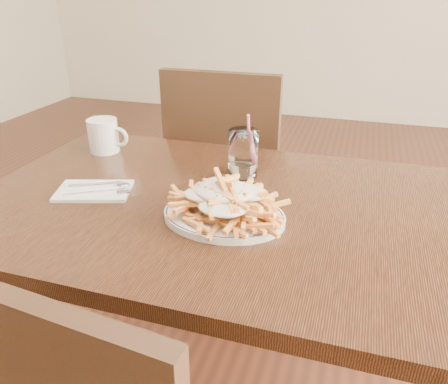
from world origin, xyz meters
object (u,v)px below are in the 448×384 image
(water_glass, at_px, (243,156))
(loaded_fries, at_px, (224,196))
(table, at_px, (213,227))
(chair_far, at_px, (228,171))
(coffee_mug, at_px, (104,136))
(fries_plate, at_px, (224,216))

(water_glass, bearing_deg, loaded_fries, -84.28)
(table, xyz_separation_m, chair_far, (-0.16, 0.66, -0.13))
(loaded_fries, distance_m, water_glass, 0.26)
(loaded_fries, height_order, coffee_mug, coffee_mug)
(chair_far, height_order, coffee_mug, chair_far)
(loaded_fries, height_order, water_glass, water_glass)
(table, xyz_separation_m, fries_plate, (0.06, -0.08, 0.09))
(fries_plate, xyz_separation_m, water_glass, (-0.03, 0.26, 0.05))
(fries_plate, bearing_deg, loaded_fries, 90.00)
(loaded_fries, relative_size, water_glass, 1.48)
(table, distance_m, fries_plate, 0.14)
(coffee_mug, bearing_deg, table, -27.37)
(fries_plate, bearing_deg, table, 123.71)
(chair_far, relative_size, coffee_mug, 7.21)
(loaded_fries, bearing_deg, chair_far, 106.28)
(table, distance_m, water_glass, 0.22)
(table, height_order, coffee_mug, coffee_mug)
(chair_far, bearing_deg, loaded_fries, -73.72)
(loaded_fries, bearing_deg, table, 123.71)
(fries_plate, distance_m, coffee_mug, 0.59)
(table, relative_size, loaded_fries, 4.54)
(fries_plate, xyz_separation_m, coffee_mug, (-0.50, 0.31, 0.04))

